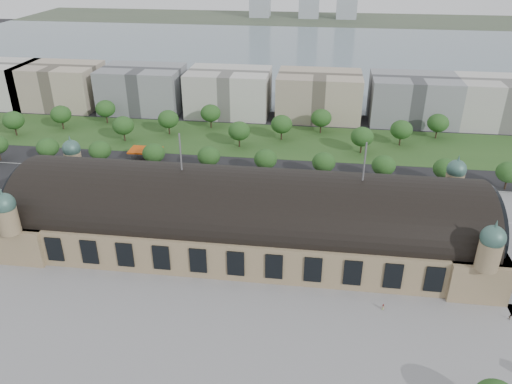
# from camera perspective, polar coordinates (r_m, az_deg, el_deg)

# --- Properties ---
(ground) EXTENTS (900.00, 900.00, 0.00)m
(ground) POSITION_cam_1_polar(r_m,az_deg,el_deg) (164.19, -1.09, -5.97)
(ground) COLOR black
(ground) RESTS_ON ground
(station) EXTENTS (150.00, 48.40, 44.30)m
(station) POSITION_cam_1_polar(r_m,az_deg,el_deg) (158.78, -1.13, -2.87)
(station) COLOR #907959
(station) RESTS_ON ground
(plaza_south) EXTENTS (190.00, 48.00, 0.12)m
(plaza_south) POSITION_cam_1_polar(r_m,az_deg,el_deg) (128.97, 0.44, -16.99)
(plaza_south) COLOR gray
(plaza_south) RESTS_ON ground
(road_slab) EXTENTS (260.00, 26.00, 0.10)m
(road_slab) POSITION_cam_1_polar(r_m,az_deg,el_deg) (199.91, -5.13, 0.41)
(road_slab) COLOR black
(road_slab) RESTS_ON ground
(grass_belt) EXTENTS (300.00, 45.00, 0.10)m
(grass_belt) POSITION_cam_1_polar(r_m,az_deg,el_deg) (248.39, -1.30, 6.04)
(grass_belt) COLOR #2B5220
(grass_belt) RESTS_ON ground
(petrol_station) EXTENTS (14.00, 13.00, 5.05)m
(petrol_station) POSITION_cam_1_polar(r_m,az_deg,el_deg) (231.54, -11.96, 4.59)
(petrol_station) COLOR #C3470B
(petrol_station) RESTS_ON ground
(lake) EXTENTS (700.00, 320.00, 0.08)m
(lake) POSITION_cam_1_polar(r_m,az_deg,el_deg) (443.38, 4.91, 15.49)
(lake) COLOR slate
(lake) RESTS_ON ground
(far_shore) EXTENTS (700.00, 120.00, 0.14)m
(far_shore) POSITION_cam_1_polar(r_m,az_deg,el_deg) (640.34, 5.99, 19.08)
(far_shore) COLOR #44513D
(far_shore) RESTS_ON ground
(office_1) EXTENTS (45.00, 32.00, 24.00)m
(office_1) POSITION_cam_1_polar(r_m,az_deg,el_deg) (318.05, -21.48, 11.24)
(office_1) COLOR #B1A38B
(office_1) RESTS_ON ground
(office_2) EXTENTS (45.00, 32.00, 24.00)m
(office_2) POSITION_cam_1_polar(r_m,az_deg,el_deg) (297.52, -12.82, 11.43)
(office_2) COLOR gray
(office_2) RESTS_ON ground
(office_3) EXTENTS (45.00, 32.00, 24.00)m
(office_3) POSITION_cam_1_polar(r_m,az_deg,el_deg) (284.40, -3.11, 11.33)
(office_3) COLOR beige
(office_3) RESTS_ON ground
(office_4) EXTENTS (45.00, 32.00, 24.00)m
(office_4) POSITION_cam_1_polar(r_m,az_deg,el_deg) (279.73, 7.20, 10.89)
(office_4) COLOR #B1A38B
(office_4) RESTS_ON ground
(office_5) EXTENTS (45.00, 32.00, 24.00)m
(office_5) POSITION_cam_1_polar(r_m,az_deg,el_deg) (283.92, 17.48, 10.10)
(office_5) COLOR gray
(office_5) RESTS_ON ground
(office_6) EXTENTS (45.00, 32.00, 24.00)m
(office_6) POSITION_cam_1_polar(r_m,az_deg,el_deg) (294.98, 26.20, 9.17)
(office_6) COLOR beige
(office_6) RESTS_ON ground
(tree_row_1) EXTENTS (9.60, 9.60, 11.52)m
(tree_row_1) POSITION_cam_1_polar(r_m,az_deg,el_deg) (237.02, -22.71, 4.71)
(tree_row_1) COLOR #2D2116
(tree_row_1) RESTS_ON ground
(tree_row_2) EXTENTS (9.60, 9.60, 11.52)m
(tree_row_2) POSITION_cam_1_polar(r_m,az_deg,el_deg) (226.10, -17.41, 4.57)
(tree_row_2) COLOR #2D2116
(tree_row_2) RESTS_ON ground
(tree_row_3) EXTENTS (9.60, 9.60, 11.52)m
(tree_row_3) POSITION_cam_1_polar(r_m,az_deg,el_deg) (217.29, -11.62, 4.37)
(tree_row_3) COLOR #2D2116
(tree_row_3) RESTS_ON ground
(tree_row_4) EXTENTS (9.60, 9.60, 11.52)m
(tree_row_4) POSITION_cam_1_polar(r_m,az_deg,el_deg) (210.86, -5.41, 4.10)
(tree_row_4) COLOR #2D2116
(tree_row_4) RESTS_ON ground
(tree_row_5) EXTENTS (9.60, 9.60, 11.52)m
(tree_row_5) POSITION_cam_1_polar(r_m,az_deg,el_deg) (207.03, 1.09, 3.77)
(tree_row_5) COLOR #2D2116
(tree_row_5) RESTS_ON ground
(tree_row_6) EXTENTS (9.60, 9.60, 11.52)m
(tree_row_6) POSITION_cam_1_polar(r_m,az_deg,el_deg) (205.94, 7.75, 3.38)
(tree_row_6) COLOR #2D2116
(tree_row_6) RESTS_ON ground
(tree_row_7) EXTENTS (9.60, 9.60, 11.52)m
(tree_row_7) POSITION_cam_1_polar(r_m,az_deg,el_deg) (207.64, 14.38, 2.95)
(tree_row_7) COLOR #2D2116
(tree_row_7) RESTS_ON ground
(tree_row_8) EXTENTS (9.60, 9.60, 11.52)m
(tree_row_8) POSITION_cam_1_polar(r_m,az_deg,el_deg) (212.06, 20.82, 2.49)
(tree_row_8) COLOR #2D2116
(tree_row_8) RESTS_ON ground
(tree_row_9) EXTENTS (9.60, 9.60, 11.52)m
(tree_row_9) POSITION_cam_1_polar(r_m,az_deg,el_deg) (219.03, 26.92, 2.03)
(tree_row_9) COLOR #2D2116
(tree_row_9) RESTS_ON ground
(tree_belt_0) EXTENTS (10.40, 10.40, 12.48)m
(tree_belt_0) POSITION_cam_1_polar(r_m,az_deg,el_deg) (278.26, -25.99, 7.38)
(tree_belt_0) COLOR #2D2116
(tree_belt_0) RESTS_ON ground
(tree_belt_1) EXTENTS (10.40, 10.40, 12.48)m
(tree_belt_1) POSITION_cam_1_polar(r_m,az_deg,el_deg) (278.26, -21.40, 8.27)
(tree_belt_1) COLOR #2D2116
(tree_belt_1) RESTS_ON ground
(tree_belt_2) EXTENTS (10.40, 10.40, 12.48)m
(tree_belt_2) POSITION_cam_1_polar(r_m,az_deg,el_deg) (280.07, -16.83, 9.11)
(tree_belt_2) COLOR #2D2116
(tree_belt_2) RESTS_ON ground
(tree_belt_3) EXTENTS (10.40, 10.40, 12.48)m
(tree_belt_3) POSITION_cam_1_polar(r_m,az_deg,el_deg) (251.84, -14.95, 7.36)
(tree_belt_3) COLOR #2D2116
(tree_belt_3) RESTS_ON ground
(tree_belt_4) EXTENTS (10.40, 10.40, 12.48)m
(tree_belt_4) POSITION_cam_1_polar(r_m,az_deg,el_deg) (256.10, -9.99, 8.21)
(tree_belt_4) COLOR #2D2116
(tree_belt_4) RESTS_ON ground
(tree_belt_5) EXTENTS (10.40, 10.40, 12.48)m
(tree_belt_5) POSITION_cam_1_polar(r_m,az_deg,el_deg) (262.23, -5.22, 8.96)
(tree_belt_5) COLOR #2D2116
(tree_belt_5) RESTS_ON ground
(tree_belt_6) EXTENTS (10.40, 10.40, 12.48)m
(tree_belt_6) POSITION_cam_1_polar(r_m,az_deg,el_deg) (236.46, -1.93, 6.99)
(tree_belt_6) COLOR #2D2116
(tree_belt_6) RESTS_ON ground
(tree_belt_7) EXTENTS (10.40, 10.40, 12.48)m
(tree_belt_7) POSITION_cam_1_polar(r_m,az_deg,el_deg) (245.45, 2.95, 7.75)
(tree_belt_7) COLOR #2D2116
(tree_belt_7) RESTS_ON ground
(tree_belt_8) EXTENTS (10.40, 10.40, 12.48)m
(tree_belt_8) POSITION_cam_1_polar(r_m,az_deg,el_deg) (256.10, 7.47, 8.39)
(tree_belt_8) COLOR #2D2116
(tree_belt_8) RESTS_ON ground
(tree_belt_9) EXTENTS (10.40, 10.40, 12.48)m
(tree_belt_9) POSITION_cam_1_polar(r_m,az_deg,el_deg) (234.31, 12.04, 6.20)
(tree_belt_9) COLOR #2D2116
(tree_belt_9) RESTS_ON ground
(tree_belt_10) EXTENTS (10.40, 10.40, 12.48)m
(tree_belt_10) POSITION_cam_1_polar(r_m,az_deg,el_deg) (247.79, 16.29, 6.86)
(tree_belt_10) COLOR #2D2116
(tree_belt_10) RESTS_ON ground
(tree_belt_11) EXTENTS (10.40, 10.40, 12.48)m
(tree_belt_11) POSITION_cam_1_polar(r_m,az_deg,el_deg) (262.51, 20.09, 7.42)
(tree_belt_11) COLOR #2D2116
(tree_belt_11) RESTS_ON ground
(traffic_car_1) EXTENTS (4.05, 1.65, 1.31)m
(traffic_car_1) POSITION_cam_1_polar(r_m,az_deg,el_deg) (226.75, -19.12, 2.50)
(traffic_car_1) COLOR gray
(traffic_car_1) RESTS_ON ground
(traffic_car_2) EXTENTS (5.44, 2.53, 1.51)m
(traffic_car_2) POSITION_cam_1_polar(r_m,az_deg,el_deg) (211.26, -19.23, 0.67)
(traffic_car_2) COLOR black
(traffic_car_2) RESTS_ON ground
(traffic_car_3) EXTENTS (4.72, 2.29, 1.32)m
(traffic_car_3) POSITION_cam_1_polar(r_m,az_deg,el_deg) (205.88, -4.33, 1.48)
(traffic_car_3) COLOR maroon
(traffic_car_3) RESTS_ON ground
(traffic_car_4) EXTENTS (4.73, 2.05, 1.59)m
(traffic_car_4) POSITION_cam_1_polar(r_m,az_deg,el_deg) (188.41, -0.71, -0.98)
(traffic_car_4) COLOR #1B1844
(traffic_car_4) RESTS_ON ground
(traffic_car_6) EXTENTS (5.20, 2.67, 1.40)m
(traffic_car_6) POSITION_cam_1_polar(r_m,az_deg,el_deg) (194.36, 17.35, -1.42)
(traffic_car_6) COLOR silver
(traffic_car_6) RESTS_ON ground
(parked_car_0) EXTENTS (4.26, 3.64, 1.38)m
(parked_car_0) POSITION_cam_1_polar(r_m,az_deg,el_deg) (209.90, -22.13, -0.06)
(parked_car_0) COLOR black
(parked_car_0) RESTS_ON ground
(parked_car_1) EXTENTS (5.73, 4.43, 1.45)m
(parked_car_1) POSITION_cam_1_polar(r_m,az_deg,el_deg) (197.42, -14.69, -0.57)
(parked_car_1) COLOR maroon
(parked_car_1) RESTS_ON ground
(parked_car_2) EXTENTS (4.88, 3.46, 1.31)m
(parked_car_2) POSITION_cam_1_polar(r_m,az_deg,el_deg) (201.82, -19.98, -0.77)
(parked_car_2) COLOR #1C1E4F
(parked_car_2) RESTS_ON ground
(parked_car_3) EXTENTS (4.97, 3.34, 1.57)m
(parked_car_3) POSITION_cam_1_polar(r_m,az_deg,el_deg) (193.44, -14.58, -1.14)
(parked_car_3) COLOR #56595E
(parked_car_3) RESTS_ON ground
(parked_car_4) EXTENTS (3.99, 3.28, 1.28)m
(parked_car_4) POSITION_cam_1_polar(r_m,az_deg,el_deg) (197.37, -17.29, -0.98)
(parked_car_4) COLOR silver
(parked_car_4) RESTS_ON ground
(parked_car_5) EXTENTS (6.27, 5.73, 1.63)m
(parked_car_5) POSITION_cam_1_polar(r_m,az_deg,el_deg) (190.02, -8.05, -1.01)
(parked_car_5) COLOR gray
(parked_car_5) RESTS_ON ground
(parked_car_6) EXTENTS (5.38, 3.88, 1.45)m
(parked_car_6) POSITION_cam_1_polar(r_m,az_deg,el_deg) (191.43, -9.53, -0.93)
(parked_car_6) COLOR black
(parked_car_6) RESTS_ON ground
(bus_west) EXTENTS (12.18, 3.55, 3.35)m
(bus_west) POSITION_cam_1_polar(r_m,az_deg,el_deg) (189.51, -2.20, -0.52)
(bus_west) COLOR #B5401D
(bus_west) RESTS_ON ground
(bus_mid) EXTENTS (11.89, 3.16, 3.29)m
(bus_mid) POSITION_cam_1_polar(r_m,az_deg,el_deg) (186.02, 7.02, -1.30)
(bus_mid) COLOR beige
(bus_mid) RESTS_ON ground
(bus_east) EXTENTS (11.99, 3.20, 3.31)m
(bus_east) POSITION_cam_1_polar(r_m,az_deg,el_deg) (187.64, 11.12, -1.37)
(bus_east) COLOR beige
(bus_east) RESTS_ON ground
(pedestrian_0) EXTENTS (0.90, 0.54, 1.79)m
(pedestrian_0) POSITION_cam_1_polar(r_m,az_deg,el_deg) (141.96, 14.31, -12.64)
(pedestrian_0) COLOR gray
(pedestrian_0) RESTS_ON ground
(pedestrian_2) EXTENTS (0.85, 0.88, 1.61)m
(pedestrian_2) POSITION_cam_1_polar(r_m,az_deg,el_deg) (150.55, 27.01, -12.62)
(pedestrian_2) COLOR gray
(pedestrian_2) RESTS_ON ground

